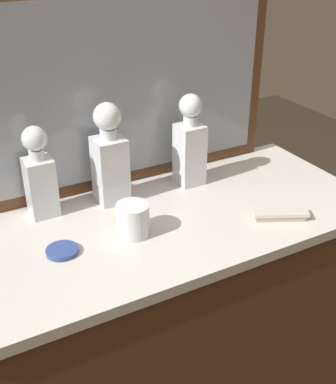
{
  "coord_description": "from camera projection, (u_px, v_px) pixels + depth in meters",
  "views": [
    {
      "loc": [
        -0.59,
        -1.06,
        1.65
      ],
      "look_at": [
        0.0,
        0.0,
        0.99
      ],
      "focal_mm": 46.57,
      "sensor_mm": 36.0,
      "label": 1
    }
  ],
  "objects": [
    {
      "name": "silver_brush_front",
      "position": [
        280.0,
        214.0,
        1.41
      ],
      "size": [
        0.16,
        0.11,
        0.02
      ],
      "color": "#B7A88C",
      "rests_on": "dresser"
    },
    {
      "name": "dresser_mirror",
      "position": [
        126.0,
        89.0,
        1.48
      ],
      "size": [
        1.0,
        0.03,
        0.61
      ],
      "color": "brown",
      "rests_on": "dresser"
    },
    {
      "name": "crystal_tumbler_rear",
      "position": [
        133.0,
        221.0,
        1.32
      ],
      "size": [
        0.09,
        0.09,
        0.09
      ],
      "color": "white",
      "rests_on": "dresser"
    },
    {
      "name": "dresser",
      "position": [
        168.0,
        335.0,
        1.63
      ],
      "size": [
        1.22,
        0.56,
        0.91
      ],
      "color": "brown",
      "rests_on": "ground_plane"
    },
    {
      "name": "porcelain_dish",
      "position": [
        62.0,
        251.0,
        1.26
      ],
      "size": [
        0.08,
        0.08,
        0.01
      ],
      "color": "#33478C",
      "rests_on": "dresser"
    },
    {
      "name": "crystal_decanter_far_left",
      "position": [
        40.0,
        180.0,
        1.38
      ],
      "size": [
        0.08,
        0.08,
        0.27
      ],
      "color": "white",
      "rests_on": "dresser"
    },
    {
      "name": "crystal_decanter_rear",
      "position": [
        110.0,
        163.0,
        1.45
      ],
      "size": [
        0.09,
        0.09,
        0.3
      ],
      "color": "white",
      "rests_on": "dresser"
    },
    {
      "name": "crystal_decanter_front",
      "position": [
        190.0,
        148.0,
        1.55
      ],
      "size": [
        0.08,
        0.08,
        0.29
      ],
      "color": "white",
      "rests_on": "dresser"
    }
  ]
}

